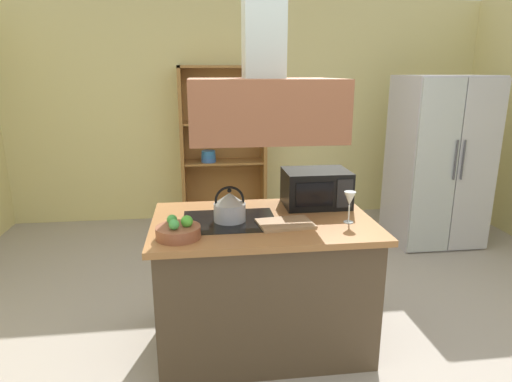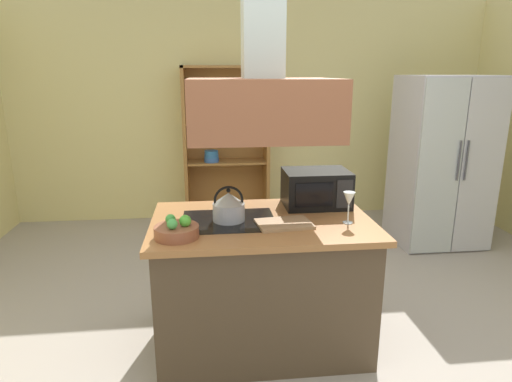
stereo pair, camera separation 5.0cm
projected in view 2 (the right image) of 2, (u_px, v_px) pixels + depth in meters
ground_plane at (295, 347)px, 3.04m from camera, size 7.80×7.80×0.00m
wall_back at (251, 112)px, 5.57m from camera, size 6.00×0.12×2.70m
kitchen_island at (262, 281)px, 3.01m from camera, size 1.44×0.95×0.90m
range_hood at (262, 89)px, 2.67m from camera, size 0.90×0.70×1.26m
refrigerator at (442, 162)px, 4.73m from camera, size 0.90×0.77×1.80m
dish_cabinet at (226, 154)px, 5.45m from camera, size 1.03×0.40×1.91m
kettle at (229, 206)px, 2.84m from camera, size 0.21×0.21×0.23m
cutting_board at (284, 224)px, 2.78m from camera, size 0.37×0.28×0.02m
microwave at (316, 188)px, 3.16m from camera, size 0.46×0.35×0.26m
wine_glass_on_counter at (349, 200)px, 2.78m from camera, size 0.08×0.08×0.21m
fruit_bowl at (177, 230)px, 2.57m from camera, size 0.26×0.26×0.14m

